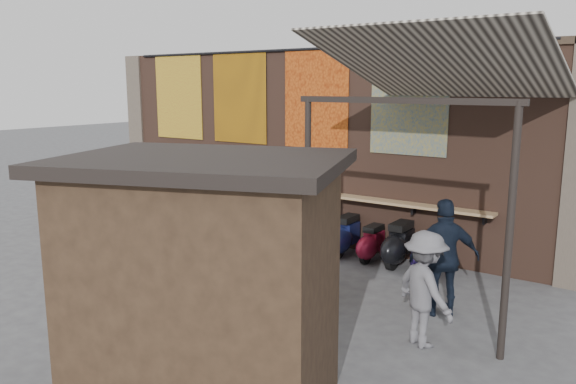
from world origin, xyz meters
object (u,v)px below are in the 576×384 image
object	(u,v)px
scooter_stool_5	(294,230)
scooter_stool_9	(399,245)
scooter_stool_1	(211,215)
shelf_box	(249,178)
diner_right	(211,198)
scooter_stool_3	(251,219)
shopper_navy	(445,258)
diner_left	(165,188)
scooter_stool_6	(314,232)
scooter_stool_10	(426,253)
shopper_grey	(425,289)
scooter_stool_2	(231,219)
scooter_stool_8	(371,243)
shopper_tan	(303,237)
scooter_stool_4	(273,225)
scooter_stool_7	(345,236)
market_stall	(207,296)
scooter_stool_0	(193,209)

from	to	relation	value
scooter_stool_5	scooter_stool_9	size ratio (longest dim) A/B	0.87
scooter_stool_1	scooter_stool_9	bearing A→B (deg)	0.27
shelf_box	diner_right	xyz separation A→B (m)	(-0.89, -0.30, -0.52)
scooter_stool_3	shopper_navy	size ratio (longest dim) A/B	0.51
shelf_box	diner_left	xyz separation A→B (m)	(-1.98, -0.66, -0.34)
shelf_box	scooter_stool_6	bearing A→B (deg)	-10.22
scooter_stool_10	shopper_navy	world-z (taller)	shopper_navy
scooter_stool_3	scooter_stool_10	distance (m)	3.97
scooter_stool_1	shopper_grey	bearing A→B (deg)	-24.08
scooter_stool_10	shopper_navy	size ratio (longest dim) A/B	0.43
shopper_navy	scooter_stool_3	bearing A→B (deg)	-55.30
scooter_stool_2	scooter_stool_6	world-z (taller)	scooter_stool_6
scooter_stool_1	scooter_stool_3	size ratio (longest dim) A/B	0.83
scooter_stool_3	scooter_stool_8	distance (m)	2.89
diner_right	scooter_stool_10	bearing A→B (deg)	-29.31
scooter_stool_3	shopper_tan	world-z (taller)	shopper_tan
scooter_stool_6	scooter_stool_8	bearing A→B (deg)	2.40
scooter_stool_3	scooter_stool_4	distance (m)	0.58
scooter_stool_7	market_stall	world-z (taller)	market_stall
scooter_stool_3	scooter_stool_0	bearing A→B (deg)	-179.34
scooter_stool_8	scooter_stool_10	distance (m)	1.08
shopper_grey	scooter_stool_10	bearing A→B (deg)	-38.55
scooter_stool_0	scooter_stool_1	xyz separation A→B (m)	(0.57, -0.00, -0.08)
scooter_stool_9	market_stall	distance (m)	5.54
scooter_stool_4	diner_right	size ratio (longest dim) A/B	0.51
scooter_stool_9	scooter_stool_1	bearing A→B (deg)	-179.73
scooter_stool_8	scooter_stool_9	size ratio (longest dim) A/B	0.83
scooter_stool_9	diner_left	xyz separation A→B (m)	(-5.69, -0.36, 0.51)
scooter_stool_0	scooter_stool_3	bearing A→B (deg)	0.66
scooter_stool_6	market_stall	xyz separation A→B (m)	(2.16, -5.41, 0.88)
scooter_stool_6	scooter_stool_10	world-z (taller)	scooter_stool_6
shopper_navy	scooter_stool_6	bearing A→B (deg)	-63.20
shelf_box	scooter_stool_2	distance (m)	1.01
scooter_stool_2	scooter_stool_9	size ratio (longest dim) A/B	0.87
market_stall	scooter_stool_6	bearing A→B (deg)	91.93
shopper_grey	market_stall	xyz separation A→B (m)	(-1.19, -2.68, 0.50)
shelf_box	scooter_stool_0	bearing A→B (deg)	-167.72
scooter_stool_8	scooter_stool_0	bearing A→B (deg)	-179.71
scooter_stool_3	scooter_stool_6	bearing A→B (deg)	-1.68
diner_left	scooter_stool_7	bearing A→B (deg)	-14.63
diner_right	shopper_grey	bearing A→B (deg)	-53.13
scooter_stool_8	diner_right	size ratio (longest dim) A/B	0.48
scooter_stool_0	shelf_box	bearing A→B (deg)	12.28
scooter_stool_4	scooter_stool_0	bearing A→B (deg)	-179.10
scooter_stool_0	diner_left	size ratio (longest dim) A/B	0.49
scooter_stool_10	scooter_stool_5	bearing A→B (deg)	179.53
scooter_stool_9	scooter_stool_2	bearing A→B (deg)	-179.57
diner_right	shelf_box	bearing A→B (deg)	-10.15
scooter_stool_1	scooter_stool_0	bearing A→B (deg)	179.92
shopper_grey	scooter_stool_2	bearing A→B (deg)	4.49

